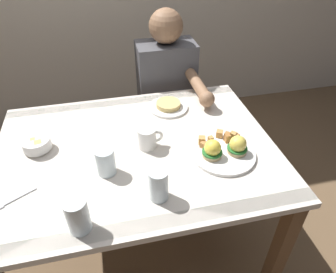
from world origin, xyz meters
name	(u,v)px	position (x,y,z in m)	size (l,w,h in m)	color
ground_plane	(145,246)	(0.00, 0.00, 0.00)	(6.00, 6.00, 0.00)	brown
dining_table	(138,166)	(0.00, 0.00, 0.63)	(1.20, 0.90, 0.74)	silver
eggs_benedict_plate	(224,150)	(0.35, -0.12, 0.77)	(0.27, 0.27, 0.09)	white
fruit_bowl	(37,144)	(-0.41, 0.09, 0.77)	(0.12, 0.12, 0.06)	white
coffee_mug	(147,137)	(0.05, 0.00, 0.79)	(0.11, 0.08, 0.09)	white
fork	(12,200)	(-0.48, -0.19, 0.74)	(0.14, 0.09, 0.00)	silver
water_glass_near	(106,163)	(-0.13, -0.12, 0.79)	(0.08, 0.08, 0.11)	silver
water_glass_far	(159,186)	(0.04, -0.29, 0.80)	(0.07, 0.07, 0.13)	silver
water_glass_extra	(78,217)	(-0.24, -0.36, 0.80)	(0.08, 0.08, 0.13)	silver
side_plate	(168,106)	(0.21, 0.28, 0.75)	(0.20, 0.20, 0.04)	white
diner_person	(168,92)	(0.28, 0.60, 0.65)	(0.34, 0.54, 1.14)	#33333D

